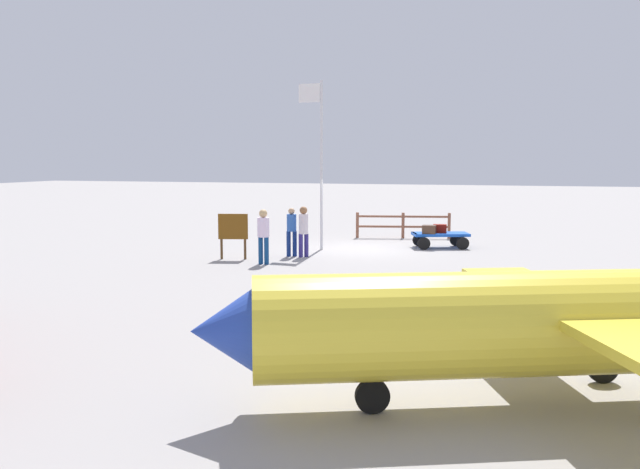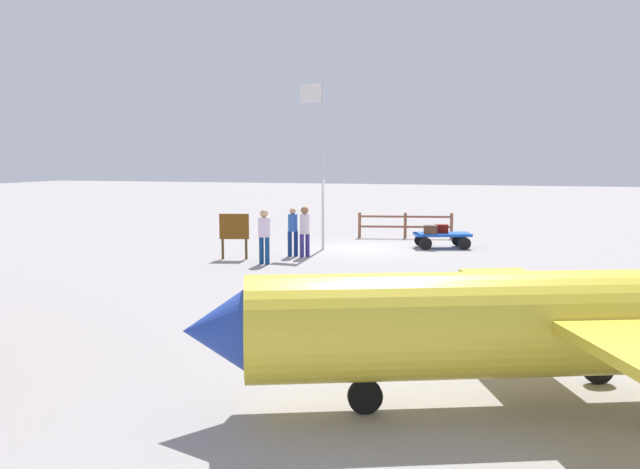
# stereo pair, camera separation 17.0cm
# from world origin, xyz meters

# --- Properties ---
(ground_plane) EXTENTS (120.00, 120.00, 0.00)m
(ground_plane) POSITION_xyz_m (0.00, 0.00, 0.00)
(ground_plane) COLOR gray
(luggage_cart) EXTENTS (2.16, 1.61, 0.54)m
(luggage_cart) POSITION_xyz_m (-2.59, -1.01, 0.40)
(luggage_cart) COLOR blue
(luggage_cart) RESTS_ON ground
(suitcase_dark) EXTENTS (0.47, 0.38, 0.30)m
(suitcase_dark) POSITION_xyz_m (-2.25, -0.66, 0.69)
(suitcase_dark) COLOR #493123
(suitcase_dark) RESTS_ON luggage_cart
(suitcase_grey) EXTENTS (0.51, 0.36, 0.30)m
(suitcase_grey) POSITION_xyz_m (-2.58, -1.06, 0.69)
(suitcase_grey) COLOR maroon
(suitcase_grey) RESTS_ON luggage_cart
(worker_lead) EXTENTS (0.42, 0.42, 1.59)m
(worker_lead) POSITION_xyz_m (1.82, 2.49, 0.91)
(worker_lead) COLOR navy
(worker_lead) RESTS_ON ground
(worker_trailing) EXTENTS (0.42, 0.42, 1.65)m
(worker_trailing) POSITION_xyz_m (1.41, 2.52, 0.95)
(worker_trailing) COLOR navy
(worker_trailing) RESTS_ON ground
(worker_supervisor) EXTENTS (0.41, 0.41, 1.67)m
(worker_supervisor) POSITION_xyz_m (2.11, 4.28, 0.99)
(worker_supervisor) COLOR navy
(worker_supervisor) RESTS_ON ground
(airplane_near) EXTENTS (8.95, 6.16, 2.98)m
(airplane_near) POSITION_xyz_m (-5.73, 14.15, 1.12)
(airplane_near) COLOR yellow
(airplane_near) RESTS_ON ground
(flagpole) EXTENTS (0.89, 0.11, 5.87)m
(flagpole) POSITION_xyz_m (1.45, 0.59, 3.45)
(flagpole) COLOR silver
(flagpole) RESTS_ON ground
(signboard) EXTENTS (0.93, 0.28, 1.45)m
(signboard) POSITION_xyz_m (3.40, 3.61, 0.94)
(signboard) COLOR #4C3319
(signboard) RESTS_ON ground
(wooden_fence) EXTENTS (3.71, 0.89, 1.03)m
(wooden_fence) POSITION_xyz_m (-0.83, -3.59, 0.59)
(wooden_fence) COLOR brown
(wooden_fence) RESTS_ON ground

